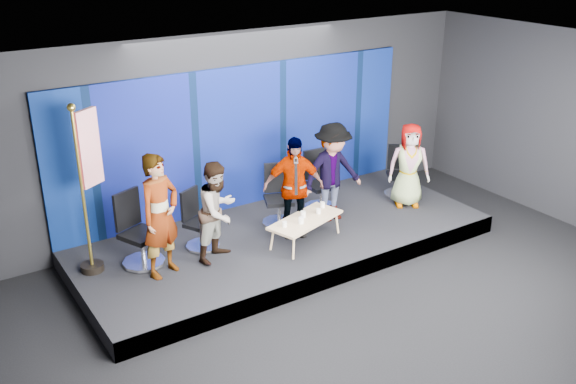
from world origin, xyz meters
The scene contains 21 objects.
ground centered at (0.00, 0.00, 0.00)m, with size 10.00×10.00×0.00m, color black.
room_walls centered at (0.00, 0.00, 2.43)m, with size 10.02×8.02×3.51m.
riser centered at (0.00, 2.50, 0.15)m, with size 7.00×3.00×0.30m, color black.
backdrop centered at (0.00, 3.95, 1.60)m, with size 7.00×0.08×2.60m, color navy.
chair_a centered at (-2.44, 2.80, 0.68)m, with size 0.86×0.86×1.17m.
panelist_a centered at (-2.24, 2.33, 1.25)m, with size 0.69×0.45×1.89m, color black.
chair_b centered at (-1.43, 2.80, 0.62)m, with size 0.74×0.74×0.98m.
panelist_b centered at (-1.32, 2.32, 1.10)m, with size 0.77×0.60×1.59m, color black.
chair_c centered at (0.13, 2.88, 0.65)m, with size 0.78×0.78×1.06m.
panelist_c centered at (0.11, 2.38, 1.16)m, with size 1.01×0.42×1.72m, color black.
chair_d centered at (1.10, 3.02, 0.66)m, with size 0.65×0.65×1.09m.
panelist_d centered at (1.01, 2.52, 1.19)m, with size 1.14×0.66×1.77m, color black.
chair_e centered at (2.77, 2.72, 0.62)m, with size 0.75×0.75×0.97m.
panelist_e centered at (2.57, 2.26, 1.08)m, with size 0.77×0.50×1.57m, color black.
coffee_table centered at (0.12, 2.03, 0.68)m, with size 1.45×0.94×0.41m.
mug_a centered at (-0.33, 1.97, 0.76)m, with size 0.07×0.07×0.09m, color white.
mug_b centered at (-0.04, 1.93, 0.76)m, with size 0.09×0.09×0.10m, color white.
mug_c centered at (0.12, 2.10, 0.76)m, with size 0.09×0.09×0.10m, color white.
mug_d centered at (0.42, 2.09, 0.76)m, with size 0.07×0.07×0.09m, color white.
mug_e centered at (0.62, 2.26, 0.76)m, with size 0.08×0.08×0.09m, color white.
flag_stand centered at (-3.02, 3.05, 1.68)m, with size 0.56×0.41×2.60m.
Camera 1 is at (-5.30, -5.78, 5.14)m, focal length 40.00 mm.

